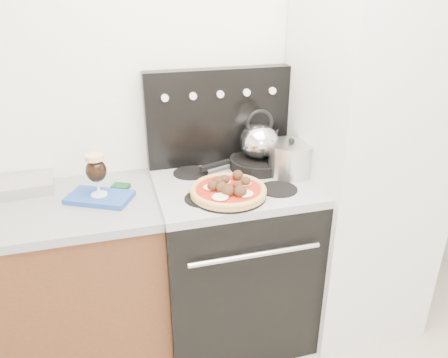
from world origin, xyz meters
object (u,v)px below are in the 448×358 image
object	(u,v)px
fridge	(362,163)
pizza_pan	(228,195)
stove_body	(232,262)
skillet	(258,163)
base_cabinet	(11,297)
oven_mitt	(100,197)
pizza	(228,189)
tea_kettle	(259,138)
stock_pot	(290,160)
beer_glass	(97,175)

from	to	relation	value
fridge	pizza_pan	world-z (taller)	fridge
stove_body	skillet	bearing A→B (deg)	35.57
base_cabinet	oven_mitt	bearing A→B (deg)	-1.82
skillet	pizza	bearing A→B (deg)	-131.35
oven_mitt	skillet	bearing A→B (deg)	8.19
pizza	skillet	size ratio (longest dim) A/B	1.15
skillet	tea_kettle	world-z (taller)	tea_kettle
pizza	skillet	bearing A→B (deg)	48.65
base_cabinet	oven_mitt	size ratio (longest dim) A/B	5.06
stock_pot	base_cabinet	bearing A→B (deg)	179.16
base_cabinet	pizza_pan	distance (m)	1.16
stove_body	pizza_pan	xyz separation A→B (m)	(-0.07, -0.15, 0.49)
base_cabinet	tea_kettle	size ratio (longest dim) A/B	6.64
stock_pot	tea_kettle	bearing A→B (deg)	135.46
base_cabinet	skillet	size ratio (longest dim) A/B	4.82
fridge	beer_glass	distance (m)	1.34
beer_glass	tea_kettle	world-z (taller)	tea_kettle
tea_kettle	stock_pot	distance (m)	0.19
fridge	beer_glass	xyz separation A→B (m)	(-1.34, 0.04, 0.08)
oven_mitt	tea_kettle	world-z (taller)	tea_kettle
fridge	pizza_pan	distance (m)	0.78
fridge	skillet	distance (m)	0.54
base_cabinet	beer_glass	size ratio (longest dim) A/B	7.19
beer_glass	pizza	world-z (taller)	beer_glass
pizza_pan	pizza	xyz separation A→B (m)	(0.00, 0.00, 0.03)
base_cabinet	stove_body	bearing A→B (deg)	-1.30
beer_glass	base_cabinet	bearing A→B (deg)	178.18
base_cabinet	fridge	distance (m)	1.88
pizza_pan	tea_kettle	distance (m)	0.40
beer_glass	stock_pot	xyz separation A→B (m)	(0.94, -0.01, -0.03)
pizza	skillet	world-z (taller)	pizza
stove_body	stock_pot	size ratio (longest dim) A/B	4.06
oven_mitt	stock_pot	bearing A→B (deg)	-0.35
pizza	base_cabinet	bearing A→B (deg)	170.40
stove_body	beer_glass	distance (m)	0.86
base_cabinet	stock_pot	bearing A→B (deg)	-0.84
stove_body	oven_mitt	xyz separation A→B (m)	(-0.64, 0.01, 0.47)
beer_glass	pizza	bearing A→B (deg)	-15.77
fridge	oven_mitt	world-z (taller)	fridge
stove_body	pizza	bearing A→B (deg)	-113.89
fridge	beer_glass	size ratio (longest dim) A/B	9.42
base_cabinet	skillet	xyz separation A→B (m)	(1.28, 0.10, 0.52)
base_cabinet	oven_mitt	world-z (taller)	oven_mitt
base_cabinet	pizza	distance (m)	1.18
beer_glass	fridge	bearing A→B (deg)	-1.50
pizza_pan	beer_glass	bearing A→B (deg)	164.23
pizza	skillet	xyz separation A→B (m)	(0.24, 0.28, -0.01)
stove_body	pizza_pan	world-z (taller)	pizza_pan
pizza	tea_kettle	world-z (taller)	tea_kettle
fridge	pizza	distance (m)	0.78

